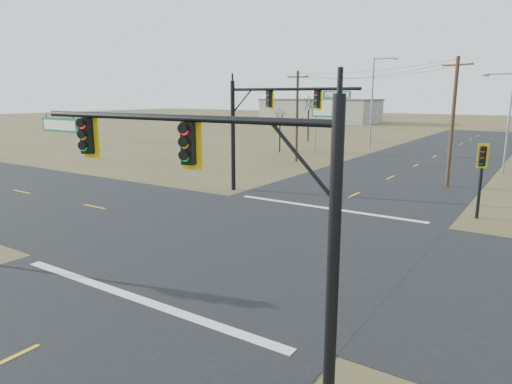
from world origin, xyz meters
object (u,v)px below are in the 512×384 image
mast_arm_near (195,168)px  utility_pole_far (297,115)px  streetlight_c (374,98)px  mast_arm_far (267,113)px  highway_sign (326,115)px  pedestal_signal_ne (482,164)px  bare_tree_b (309,102)px  utility_pole_near (453,121)px  bare_tree_a (280,116)px  streetlight_a (507,117)px

mast_arm_near → utility_pole_far: 35.97m
streetlight_c → mast_arm_far: bearing=-81.4°
highway_sign → streetlight_c: (3.13, 7.42, 1.90)m
utility_pole_far → pedestal_signal_ne: bearing=-36.8°
streetlight_c → bare_tree_b: 11.91m
mast_arm_near → mast_arm_far: bearing=99.9°
mast_arm_near → streetlight_c: 49.95m
pedestal_signal_ne → highway_sign: (-19.72, 22.48, 1.36)m
pedestal_signal_ne → bare_tree_b: 43.94m
pedestal_signal_ne → bare_tree_b: size_ratio=0.59×
streetlight_c → utility_pole_near: bearing=-55.6°
mast_arm_far → mast_arm_near: bearing=-59.2°
pedestal_signal_ne → bare_tree_a: 31.58m
bare_tree_a → pedestal_signal_ne: bearing=-39.3°
mast_arm_near → mast_arm_far: mast_arm_far is taller
mast_arm_near → bare_tree_a: (-20.16, 38.47, -0.60)m
bare_tree_b → mast_arm_near: bearing=-65.8°
mast_arm_near → streetlight_c: size_ratio=0.91×
utility_pole_near → utility_pole_far: utility_pole_near is taller
mast_arm_near → highway_sign: (-15.45, 40.97, -0.47)m
mast_arm_far → streetlight_c: streetlight_c is taller
utility_pole_near → bare_tree_a: bearing=152.0°
utility_pole_near → streetlight_c: (-13.34, 21.17, 1.46)m
pedestal_signal_ne → bare_tree_b: (-27.77, 33.94, 2.60)m
bare_tree_b → highway_sign: bearing=-54.9°
mast_arm_far → bare_tree_a: bearing=122.4°
highway_sign → streetlight_c: bearing=64.1°
streetlight_c → mast_arm_near: bearing=-73.5°
mast_arm_near → streetlight_c: (-12.33, 48.38, 1.43)m
utility_pole_far → mast_arm_far: bearing=-68.7°
utility_pole_near → bare_tree_a: 23.98m
mast_arm_far → pedestal_signal_ne: size_ratio=2.26×
mast_arm_near → mast_arm_far: 19.68m
mast_arm_far → bare_tree_b: 37.83m
utility_pole_far → highway_sign: 8.22m
highway_sign → utility_pole_near: bearing=-43.0°
pedestal_signal_ne → bare_tree_a: bearing=121.8°
utility_pole_near → streetlight_a: utility_pole_near is taller
pedestal_signal_ne → mast_arm_far: bearing=165.2°
bare_tree_b → mast_arm_far: bearing=-67.2°
streetlight_a → streetlight_c: size_ratio=0.77×
mast_arm_far → bare_tree_a: (-11.29, 20.91, -1.19)m
mast_arm_far → streetlight_a: 22.30m
highway_sign → streetlight_c: 8.27m
highway_sign → bare_tree_b: 14.07m
highway_sign → bare_tree_a: bearing=-155.1°
utility_pole_far → bare_tree_b: utility_pole_far is taller
pedestal_signal_ne → utility_pole_near: 9.48m
utility_pole_far → bare_tree_b: 21.52m
mast_arm_near → streetlight_a: bearing=67.2°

